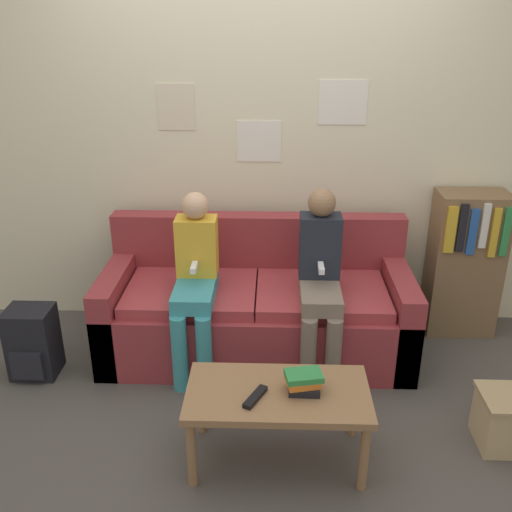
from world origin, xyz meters
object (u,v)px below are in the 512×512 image
object	(u,v)px
person_left	(195,277)
person_right	(320,276)
coffee_table	(278,400)
couch	(257,309)
tv_remote	(255,397)
bookshelf	(464,263)
backpack	(33,343)

from	to	relation	value
person_left	person_right	size ratio (longest dim) A/B	0.98
coffee_table	person_left	xyz separation A→B (m)	(-0.48, 0.81, 0.25)
couch	tv_remote	distance (m)	1.07
person_left	tv_remote	distance (m)	0.97
person_left	person_right	distance (m)	0.73
bookshelf	backpack	size ratio (longest dim) A/B	2.25
tv_remote	coffee_table	bearing A→B (deg)	57.95
couch	coffee_table	bearing A→B (deg)	-82.56
bookshelf	person_left	bearing A→B (deg)	-164.40
coffee_table	bookshelf	xyz separation A→B (m)	(1.23, 1.29, 0.14)
tv_remote	bookshelf	xyz separation A→B (m)	(1.33, 1.35, 0.08)
person_right	bookshelf	size ratio (longest dim) A/B	1.13
person_right	backpack	distance (m)	1.74
coffee_table	person_left	bearing A→B (deg)	120.88
person_left	bookshelf	xyz separation A→B (m)	(1.71, 0.48, -0.10)
couch	backpack	size ratio (longest dim) A/B	4.38
person_right	tv_remote	xyz separation A→B (m)	(-0.35, -0.87, -0.20)
tv_remote	bookshelf	bearing A→B (deg)	71.90
person_left	backpack	distance (m)	1.05
person_left	couch	bearing A→B (deg)	28.04
person_right	coffee_table	bearing A→B (deg)	-106.72
person_right	backpack	world-z (taller)	person_right
person_right	couch	bearing A→B (deg)	153.77
couch	person_left	distance (m)	0.51
coffee_table	person_left	size ratio (longest dim) A/B	0.80
tv_remote	bookshelf	size ratio (longest dim) A/B	0.18
bookshelf	backpack	distance (m)	2.76
coffee_table	backpack	distance (m)	1.60
couch	bookshelf	size ratio (longest dim) A/B	1.95
couch	person_right	bearing A→B (deg)	-26.23
person_right	backpack	bearing A→B (deg)	-175.10
person_right	bookshelf	distance (m)	1.10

